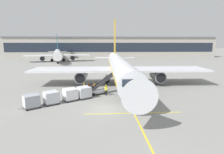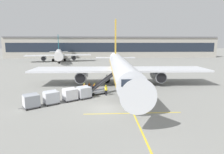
% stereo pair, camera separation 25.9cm
% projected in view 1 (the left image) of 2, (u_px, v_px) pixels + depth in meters
% --- Properties ---
extents(ground_plane, '(600.00, 600.00, 0.00)m').
position_uv_depth(ground_plane, '(106.00, 109.00, 25.03)').
color(ground_plane, gray).
extents(parked_airplane, '(36.01, 45.73, 15.26)m').
position_uv_depth(parked_airplane, '(120.00, 67.00, 39.50)').
color(parked_airplane, silver).
rests_on(parked_airplane, ground).
extents(belt_loader, '(5.06, 3.67, 3.39)m').
position_uv_depth(belt_loader, '(98.00, 89.00, 32.11)').
color(belt_loader, '#A3A8B2').
rests_on(belt_loader, ground).
extents(baggage_cart_lead, '(2.71, 2.44, 1.91)m').
position_uv_depth(baggage_cart_lead, '(84.00, 92.00, 29.54)').
color(baggage_cart_lead, '#515156').
rests_on(baggage_cart_lead, ground).
extents(baggage_cart_second, '(2.71, 2.44, 1.91)m').
position_uv_depth(baggage_cart_second, '(70.00, 94.00, 28.32)').
color(baggage_cart_second, '#515156').
rests_on(baggage_cart_second, ground).
extents(baggage_cart_third, '(2.71, 2.44, 1.91)m').
position_uv_depth(baggage_cart_third, '(51.00, 97.00, 26.66)').
color(baggage_cart_third, '#515156').
rests_on(baggage_cart_third, ground).
extents(baggage_cart_fourth, '(2.71, 2.44, 1.91)m').
position_uv_depth(baggage_cart_fourth, '(31.00, 101.00, 25.05)').
color(baggage_cart_fourth, '#515156').
rests_on(baggage_cart_fourth, ground).
extents(ground_crew_by_loader, '(0.56, 0.32, 1.74)m').
position_uv_depth(ground_crew_by_loader, '(95.00, 87.00, 32.63)').
color(ground_crew_by_loader, '#333847').
rests_on(ground_crew_by_loader, ground).
extents(ground_crew_by_carts, '(0.44, 0.44, 1.74)m').
position_uv_depth(ground_crew_by_carts, '(106.00, 89.00, 31.24)').
color(ground_crew_by_carts, black).
rests_on(ground_crew_by_carts, ground).
extents(ground_crew_marshaller, '(0.57, 0.26, 1.74)m').
position_uv_depth(ground_crew_marshaller, '(84.00, 88.00, 32.55)').
color(ground_crew_marshaller, black).
rests_on(ground_crew_marshaller, ground).
extents(safety_cone_engine_keepout, '(0.59, 0.59, 0.67)m').
position_uv_depth(safety_cone_engine_keepout, '(89.00, 84.00, 38.80)').
color(safety_cone_engine_keepout, black).
rests_on(safety_cone_engine_keepout, ground).
extents(safety_cone_wingtip, '(0.60, 0.60, 0.68)m').
position_uv_depth(safety_cone_wingtip, '(98.00, 89.00, 34.73)').
color(safety_cone_wingtip, black).
rests_on(safety_cone_wingtip, ground).
extents(apron_guidance_line_lead_in, '(0.20, 110.00, 0.01)m').
position_uv_depth(apron_guidance_line_lead_in, '(120.00, 85.00, 39.27)').
color(apron_guidance_line_lead_in, yellow).
rests_on(apron_guidance_line_lead_in, ground).
extents(apron_guidance_line_stop_bar, '(12.00, 0.20, 0.01)m').
position_uv_depth(apron_guidance_line_stop_bar, '(133.00, 113.00, 23.39)').
color(apron_guidance_line_stop_bar, yellow).
rests_on(apron_guidance_line_stop_bar, ground).
extents(terminal_building, '(125.50, 21.94, 12.37)m').
position_uv_depth(terminal_building, '(111.00, 47.00, 121.53)').
color(terminal_building, '#A8A399').
rests_on(terminal_building, ground).
extents(distant_airplane, '(30.20, 38.74, 13.11)m').
position_uv_depth(distant_airplane, '(58.00, 54.00, 89.15)').
color(distant_airplane, white).
rests_on(distant_airplane, ground).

